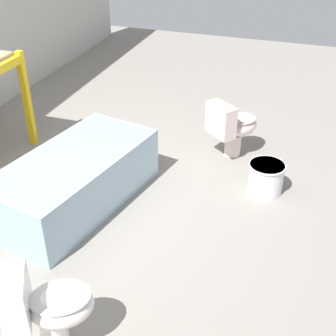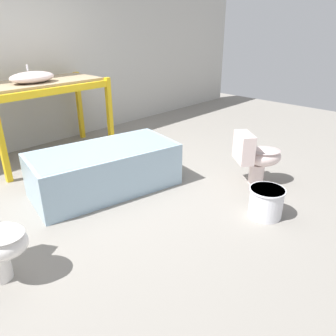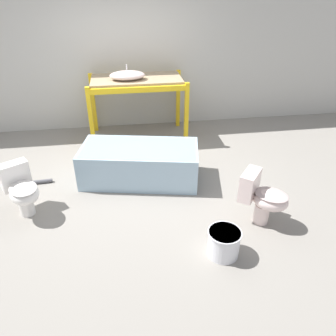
{
  "view_description": "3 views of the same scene",
  "coord_description": "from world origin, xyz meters",
  "px_view_note": "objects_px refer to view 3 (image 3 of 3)",
  "views": [
    {
      "loc": [
        -3.06,
        -2.11,
        2.69
      ],
      "look_at": [
        0.16,
        -1.01,
        0.56
      ],
      "focal_mm": 50.0,
      "sensor_mm": 36.0,
      "label": 1
    },
    {
      "loc": [
        -1.9,
        -3.07,
        1.84
      ],
      "look_at": [
        0.3,
        -0.96,
        0.49
      ],
      "focal_mm": 35.0,
      "sensor_mm": 36.0,
      "label": 2
    },
    {
      "loc": [
        -0.07,
        -4.28,
        2.64
      ],
      "look_at": [
        0.42,
        -0.96,
        0.66
      ],
      "focal_mm": 35.0,
      "sensor_mm": 36.0,
      "label": 3
    }
  ],
  "objects_px": {
    "toilet_far": "(22,189)",
    "bucket_white": "(224,242)",
    "sink_basin": "(127,75)",
    "bathtub_main": "(140,161)",
    "toilet_near": "(263,197)"
  },
  "relations": [
    {
      "from": "toilet_far",
      "to": "bucket_white",
      "type": "distance_m",
      "value": 2.52
    },
    {
      "from": "toilet_far",
      "to": "bucket_white",
      "type": "height_order",
      "value": "toilet_far"
    },
    {
      "from": "sink_basin",
      "to": "bathtub_main",
      "type": "xyz_separation_m",
      "value": [
        0.07,
        -1.39,
        -0.89
      ]
    },
    {
      "from": "sink_basin",
      "to": "bathtub_main",
      "type": "relative_size",
      "value": 0.33
    },
    {
      "from": "sink_basin",
      "to": "toilet_near",
      "type": "relative_size",
      "value": 0.91
    },
    {
      "from": "sink_basin",
      "to": "bucket_white",
      "type": "distance_m",
      "value": 3.34
    },
    {
      "from": "sink_basin",
      "to": "toilet_far",
      "type": "xyz_separation_m",
      "value": [
        -1.43,
        -2.0,
        -0.82
      ]
    },
    {
      "from": "bucket_white",
      "to": "toilet_far",
      "type": "bearing_deg",
      "value": 154.93
    },
    {
      "from": "bathtub_main",
      "to": "bucket_white",
      "type": "distance_m",
      "value": 1.85
    },
    {
      "from": "sink_basin",
      "to": "bucket_white",
      "type": "xyz_separation_m",
      "value": [
        0.84,
        -3.06,
        -1.02
      ]
    },
    {
      "from": "toilet_near",
      "to": "toilet_far",
      "type": "relative_size",
      "value": 1.0
    },
    {
      "from": "sink_basin",
      "to": "toilet_far",
      "type": "bearing_deg",
      "value": -125.57
    },
    {
      "from": "bathtub_main",
      "to": "toilet_far",
      "type": "height_order",
      "value": "toilet_far"
    },
    {
      "from": "sink_basin",
      "to": "toilet_near",
      "type": "height_order",
      "value": "sink_basin"
    },
    {
      "from": "sink_basin",
      "to": "toilet_near",
      "type": "bearing_deg",
      "value": -60.76
    }
  ]
}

